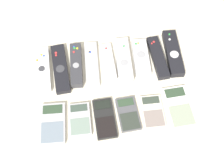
# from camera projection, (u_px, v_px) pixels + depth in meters

# --- Properties ---
(ground_plane) EXTENTS (3.00, 3.00, 0.00)m
(ground_plane) POSITION_uv_depth(u_px,v_px,m) (113.00, 92.00, 1.08)
(ground_plane) COLOR beige
(remote_0) EXTENTS (0.06, 0.19, 0.02)m
(remote_0) POSITION_uv_depth(u_px,v_px,m) (42.00, 69.00, 1.12)
(remote_0) COLOR white
(remote_0) RESTS_ON ground_plane
(remote_1) EXTENTS (0.06, 0.20, 0.02)m
(remote_1) POSITION_uv_depth(u_px,v_px,m) (60.00, 68.00, 1.12)
(remote_1) COLOR black
(remote_1) RESTS_ON ground_plane
(remote_2) EXTENTS (0.05, 0.18, 0.03)m
(remote_2) POSITION_uv_depth(u_px,v_px,m) (76.00, 65.00, 1.12)
(remote_2) COLOR #333338
(remote_2) RESTS_ON ground_plane
(remote_3) EXTENTS (0.06, 0.19, 0.02)m
(remote_3) POSITION_uv_depth(u_px,v_px,m) (92.00, 64.00, 1.13)
(remote_3) COLOR #B7B7BC
(remote_3) RESTS_ON ground_plane
(remote_4) EXTENTS (0.04, 0.15, 0.02)m
(remote_4) POSITION_uv_depth(u_px,v_px,m) (107.00, 62.00, 1.13)
(remote_4) COLOR silver
(remote_4) RESTS_ON ground_plane
(remote_5) EXTENTS (0.06, 0.18, 0.03)m
(remote_5) POSITION_uv_depth(u_px,v_px,m) (123.00, 60.00, 1.13)
(remote_5) COLOR silver
(remote_5) RESTS_ON ground_plane
(remote_6) EXTENTS (0.06, 0.16, 0.02)m
(remote_6) POSITION_uv_depth(u_px,v_px,m) (141.00, 57.00, 1.14)
(remote_6) COLOR silver
(remote_6) RESTS_ON ground_plane
(remote_7) EXTENTS (0.05, 0.18, 0.02)m
(remote_7) POSITION_uv_depth(u_px,v_px,m) (158.00, 58.00, 1.14)
(remote_7) COLOR black
(remote_7) RESTS_ON ground_plane
(remote_8) EXTENTS (0.06, 0.20, 0.03)m
(remote_8) POSITION_uv_depth(u_px,v_px,m) (173.00, 53.00, 1.15)
(remote_8) COLOR black
(remote_8) RESTS_ON ground_plane
(calculator_0) EXTENTS (0.09, 0.15, 0.02)m
(calculator_0) POSITION_uv_depth(u_px,v_px,m) (53.00, 124.00, 1.01)
(calculator_0) COLOR #B2B2B7
(calculator_0) RESTS_ON ground_plane
(calculator_1) EXTENTS (0.07, 0.12, 0.02)m
(calculator_1) POSITION_uv_depth(u_px,v_px,m) (80.00, 120.00, 1.02)
(calculator_1) COLOR #B2B2B7
(calculator_1) RESTS_ON ground_plane
(calculator_2) EXTENTS (0.07, 0.14, 0.01)m
(calculator_2) POSITION_uv_depth(u_px,v_px,m) (105.00, 118.00, 1.02)
(calculator_2) COLOR black
(calculator_2) RESTS_ON ground_plane
(calculator_3) EXTENTS (0.07, 0.12, 0.01)m
(calculator_3) POSITION_uv_depth(u_px,v_px,m) (128.00, 114.00, 1.03)
(calculator_3) COLOR #4C4C51
(calculator_3) RESTS_ON ground_plane
(calculator_4) EXTENTS (0.08, 0.12, 0.01)m
(calculator_4) POSITION_uv_depth(u_px,v_px,m) (153.00, 111.00, 1.04)
(calculator_4) COLOR beige
(calculator_4) RESTS_ON ground_plane
(calculator_5) EXTENTS (0.09, 0.15, 0.01)m
(calculator_5) POSITION_uv_depth(u_px,v_px,m) (179.00, 106.00, 1.05)
(calculator_5) COLOR silver
(calculator_5) RESTS_ON ground_plane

